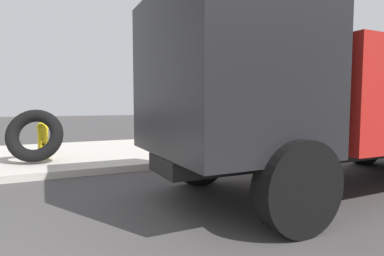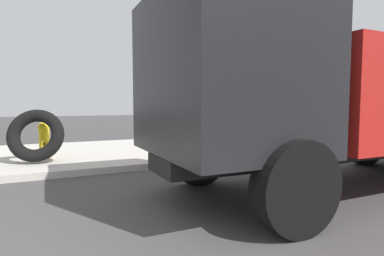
{
  "view_description": "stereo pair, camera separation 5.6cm",
  "coord_description": "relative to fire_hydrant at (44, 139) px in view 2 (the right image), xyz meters",
  "views": [
    {
      "loc": [
        0.87,
        -2.7,
        1.49
      ],
      "look_at": [
        3.52,
        2.86,
        1.02
      ],
      "focal_mm": 29.3,
      "sensor_mm": 36.0,
      "label": 1
    },
    {
      "loc": [
        0.92,
        -2.72,
        1.49
      ],
      "look_at": [
        3.52,
        2.86,
        1.02
      ],
      "focal_mm": 29.3,
      "sensor_mm": 36.0,
      "label": 2
    }
  ],
  "objects": [
    {
      "name": "sidewalk_curb",
      "position": [
        -0.85,
        0.79,
        -0.56
      ],
      "size": [
        36.0,
        5.0,
        0.15
      ],
      "primitive_type": "cube",
      "color": "#BCB7AD",
      "rests_on": "ground"
    },
    {
      "name": "fire_hydrant",
      "position": [
        0.0,
        0.0,
        0.0
      ],
      "size": [
        0.27,
        0.62,
        0.91
      ],
      "color": "yellow",
      "rests_on": "sidewalk_curb"
    },
    {
      "name": "loose_tire",
      "position": [
        -0.16,
        -0.5,
        0.14
      ],
      "size": [
        1.37,
        0.99,
        1.25
      ],
      "primitive_type": "torus",
      "rotation": [
        1.21,
        0.0,
        -0.26
      ],
      "color": "black",
      "rests_on": "sidewalk_curb"
    },
    {
      "name": "dump_truck_red",
      "position": [
        4.7,
        -4.55,
        0.98
      ],
      "size": [
        7.01,
        2.82,
        3.0
      ],
      "color": "red",
      "rests_on": "ground"
    }
  ]
}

